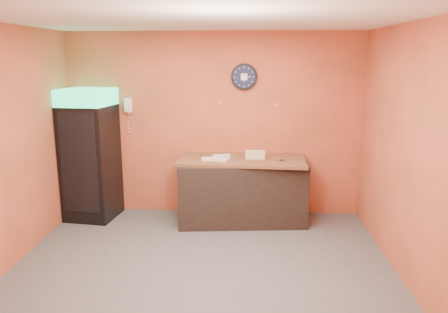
{
  "coord_description": "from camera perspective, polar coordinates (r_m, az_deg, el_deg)",
  "views": [
    {
      "loc": [
        0.5,
        -4.65,
        2.43
      ],
      "look_at": [
        0.22,
        0.6,
        1.22
      ],
      "focal_mm": 35.0,
      "sensor_mm": 36.0,
      "label": 1
    }
  ],
  "objects": [
    {
      "name": "floor",
      "position": [
        5.27,
        -2.86,
        -14.54
      ],
      "size": [
        4.5,
        4.5,
        0.0
      ],
      "primitive_type": "plane",
      "color": "#47474C",
      "rests_on": "ground"
    },
    {
      "name": "back_wall",
      "position": [
        6.74,
        -1.29,
        4.17
      ],
      "size": [
        4.5,
        0.02,
        2.8
      ],
      "primitive_type": "cube",
      "color": "#E2583F",
      "rests_on": "floor"
    },
    {
      "name": "left_wall",
      "position": [
        5.49,
        -27.09,
        0.71
      ],
      "size": [
        0.02,
        4.0,
        2.8
      ],
      "primitive_type": "cube",
      "color": "#E2583F",
      "rests_on": "floor"
    },
    {
      "name": "right_wall",
      "position": [
        5.07,
        23.13,
        0.18
      ],
      "size": [
        0.02,
        4.0,
        2.8
      ],
      "primitive_type": "cube",
      "color": "#E2583F",
      "rests_on": "floor"
    },
    {
      "name": "ceiling",
      "position": [
        4.69,
        -3.27,
        17.46
      ],
      "size": [
        4.5,
        4.0,
        0.02
      ],
      "primitive_type": "cube",
      "color": "white",
      "rests_on": "back_wall"
    },
    {
      "name": "beverage_cooler",
      "position": [
        6.83,
        -17.1,
        -0.02
      ],
      "size": [
        0.78,
        0.78,
        1.97
      ],
      "rotation": [
        0.0,
        0.0,
        -0.14
      ],
      "color": "black",
      "rests_on": "floor"
    },
    {
      "name": "prep_counter",
      "position": [
        6.54,
        2.33,
        -4.57
      ],
      "size": [
        1.91,
        0.98,
        0.92
      ],
      "primitive_type": "cube",
      "rotation": [
        0.0,
        0.0,
        0.09
      ],
      "color": "black",
      "rests_on": "floor"
    },
    {
      "name": "wall_clock",
      "position": [
        6.62,
        2.64,
        10.36
      ],
      "size": [
        0.39,
        0.06,
        0.39
      ],
      "color": "black",
      "rests_on": "back_wall"
    },
    {
      "name": "wall_phone",
      "position": [
        6.88,
        -12.42,
        6.55
      ],
      "size": [
        0.12,
        0.1,
        0.21
      ],
      "color": "white",
      "rests_on": "back_wall"
    },
    {
      "name": "butcher_paper",
      "position": [
        6.41,
        2.37,
        -0.46
      ],
      "size": [
        1.89,
        0.95,
        0.04
      ],
      "primitive_type": "cube",
      "rotation": [
        0.0,
        0.0,
        -0.05
      ],
      "color": "brown",
      "rests_on": "prep_counter"
    },
    {
      "name": "sub_roll_stack",
      "position": [
        6.4,
        4.08,
        0.23
      ],
      "size": [
        0.29,
        0.11,
        0.12
      ],
      "rotation": [
        0.0,
        0.0,
        0.03
      ],
      "color": "beige",
      "rests_on": "butcher_paper"
    },
    {
      "name": "wrapped_sandwich_left",
      "position": [
        6.31,
        -1.78,
        -0.31
      ],
      "size": [
        0.27,
        0.15,
        0.04
      ],
      "primitive_type": "cube",
      "rotation": [
        0.0,
        0.0,
        0.17
      ],
      "color": "silver",
      "rests_on": "butcher_paper"
    },
    {
      "name": "wrapped_sandwich_mid",
      "position": [
        6.27,
        -0.64,
        -0.38
      ],
      "size": [
        0.3,
        0.23,
        0.04
      ],
      "primitive_type": "cube",
      "rotation": [
        0.0,
        0.0,
        -0.47
      ],
      "color": "silver",
      "rests_on": "butcher_paper"
    },
    {
      "name": "wrapped_sandwich_right",
      "position": [
        6.48,
        -0.31,
        0.06
      ],
      "size": [
        0.28,
        0.15,
        0.04
      ],
      "primitive_type": "cube",
      "rotation": [
        0.0,
        0.0,
        0.18
      ],
      "color": "silver",
      "rests_on": "butcher_paper"
    },
    {
      "name": "kitchen_tool",
      "position": [
        6.45,
        1.01,
        0.07
      ],
      "size": [
        0.06,
        0.06,
        0.06
      ],
      "primitive_type": "cylinder",
      "color": "silver",
      "rests_on": "butcher_paper"
    }
  ]
}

